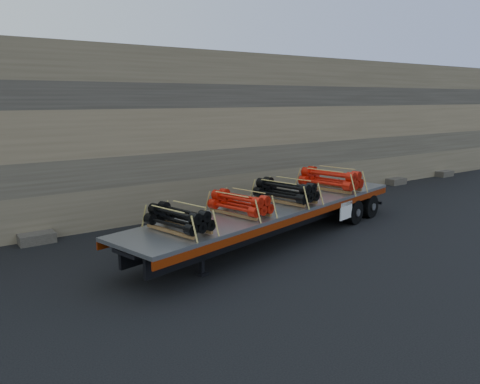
{
  "coord_description": "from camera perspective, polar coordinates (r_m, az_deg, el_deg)",
  "views": [
    {
      "loc": [
        -11.2,
        -12.31,
        5.0
      ],
      "look_at": [
        -1.42,
        1.64,
        1.58
      ],
      "focal_mm": 35.0,
      "sensor_mm": 36.0,
      "label": 1
    }
  ],
  "objects": [
    {
      "name": "bundle_midrear",
      "position": [
        17.07,
        5.59,
        0.05
      ],
      "size": [
        1.58,
        2.4,
        0.78
      ],
      "primitive_type": null,
      "rotation": [
        0.0,
        0.0,
        0.23
      ],
      "color": "black",
      "rests_on": "trailer"
    },
    {
      "name": "ground",
      "position": [
        17.38,
        6.99,
        -5.46
      ],
      "size": [
        120.0,
        120.0,
        0.0
      ],
      "primitive_type": "plane",
      "color": "black",
      "rests_on": "ground"
    },
    {
      "name": "trailer",
      "position": [
        16.81,
        4.25,
        -3.71
      ],
      "size": [
        13.03,
        5.36,
        1.28
      ],
      "primitive_type": null,
      "rotation": [
        0.0,
        0.0,
        0.23
      ],
      "color": "#9C9EA3",
      "rests_on": "ground"
    },
    {
      "name": "rock_wall",
      "position": [
        21.94,
        -4.29,
        7.4
      ],
      "size": [
        44.0,
        3.0,
        7.0
      ],
      "primitive_type": "cube",
      "color": "#7A6B54",
      "rests_on": "ground"
    },
    {
      "name": "bundle_front",
      "position": [
        13.38,
        -7.46,
        -3.33
      ],
      "size": [
        1.41,
        2.14,
        0.7
      ],
      "primitive_type": null,
      "rotation": [
        0.0,
        0.0,
        0.23
      ],
      "color": "black",
      "rests_on": "trailer"
    },
    {
      "name": "bundle_midfront",
      "position": [
        15.17,
        0.02,
        -1.46
      ],
      "size": [
        1.44,
        2.18,
        0.71
      ],
      "primitive_type": null,
      "rotation": [
        0.0,
        0.0,
        0.23
      ],
      "color": "red",
      "rests_on": "trailer"
    },
    {
      "name": "bundle_rear",
      "position": [
        19.64,
        10.97,
        1.48
      ],
      "size": [
        1.71,
        2.6,
        0.85
      ],
      "primitive_type": null,
      "rotation": [
        0.0,
        0.0,
        0.23
      ],
      "color": "red",
      "rests_on": "trailer"
    }
  ]
}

